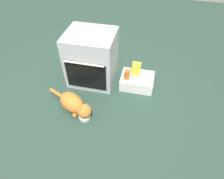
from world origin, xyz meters
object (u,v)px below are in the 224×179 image
(cat, at_px, (74,104))
(snack_bag, at_px, (136,69))
(oven, at_px, (92,58))
(pantry_cabinet, at_px, (137,81))
(food_bowl, at_px, (85,117))
(sauce_jar, at_px, (127,75))

(cat, height_order, snack_bag, snack_bag)
(oven, distance_m, pantry_cabinet, 0.72)
(oven, distance_m, cat, 0.70)
(cat, bearing_deg, food_bowl, -0.00)
(pantry_cabinet, height_order, cat, cat)
(sauce_jar, bearing_deg, cat, -134.68)
(oven, xyz_separation_m, sauce_jar, (0.52, -0.08, -0.14))
(food_bowl, xyz_separation_m, snack_bag, (0.52, 0.79, 0.23))
(pantry_cabinet, height_order, food_bowl, pantry_cabinet)
(sauce_jar, bearing_deg, pantry_cabinet, 27.85)
(pantry_cabinet, distance_m, cat, 0.96)
(pantry_cabinet, xyz_separation_m, food_bowl, (-0.55, -0.73, -0.06))
(oven, relative_size, cat, 1.04)
(pantry_cabinet, bearing_deg, snack_bag, 119.43)
(food_bowl, relative_size, cat, 0.19)
(sauce_jar, bearing_deg, food_bowl, -122.14)
(cat, distance_m, snack_bag, 0.99)
(pantry_cabinet, bearing_deg, cat, -137.52)
(oven, height_order, food_bowl, oven)
(oven, bearing_deg, sauce_jar, -9.02)
(food_bowl, bearing_deg, sauce_jar, 57.86)
(oven, height_order, cat, oven)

